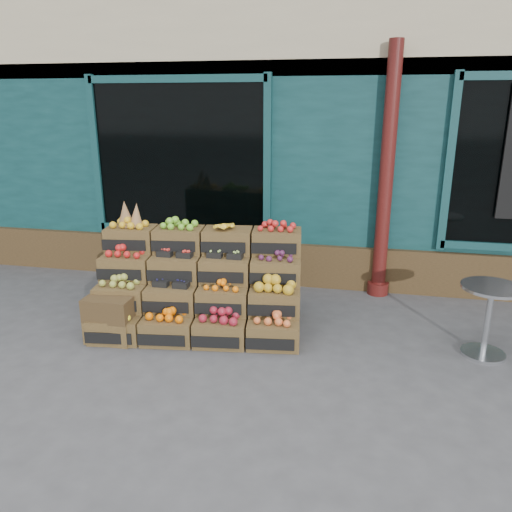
# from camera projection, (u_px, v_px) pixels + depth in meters

# --- Properties ---
(ground) EXTENTS (60.00, 60.00, 0.00)m
(ground) POSITION_uv_depth(u_px,v_px,m) (261.00, 356.00, 5.09)
(ground) COLOR #434346
(ground) RESTS_ON ground
(shop_facade) EXTENTS (12.00, 6.24, 4.80)m
(shop_facade) POSITION_uv_depth(u_px,v_px,m) (316.00, 107.00, 9.16)
(shop_facade) COLOR #11383A
(shop_facade) RESTS_ON ground
(crate_display) EXTENTS (2.37, 1.37, 1.41)m
(crate_display) POSITION_uv_depth(u_px,v_px,m) (200.00, 289.00, 5.70)
(crate_display) COLOR brown
(crate_display) RESTS_ON ground
(spare_crates) EXTENTS (0.51, 0.35, 0.50)m
(spare_crates) POSITION_uv_depth(u_px,v_px,m) (111.00, 319.00, 5.37)
(spare_crates) COLOR brown
(spare_crates) RESTS_ON ground
(bistro_table) EXTENTS (0.60, 0.60, 0.75)m
(bistro_table) POSITION_uv_depth(u_px,v_px,m) (489.00, 312.00, 4.99)
(bistro_table) COLOR #BABCC1
(bistro_table) RESTS_ON ground
(shopkeeper) EXTENTS (0.90, 0.73, 2.14)m
(shopkeeper) POSITION_uv_depth(u_px,v_px,m) (194.00, 198.00, 7.71)
(shopkeeper) COLOR #1B611D
(shopkeeper) RESTS_ON ground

